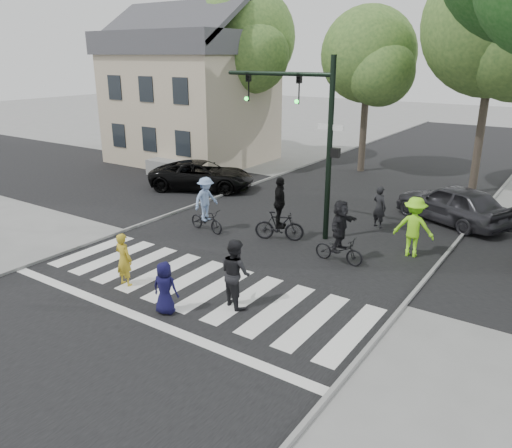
{
  "coord_description": "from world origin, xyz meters",
  "views": [
    {
      "loc": [
        8.26,
        -8.41,
        5.99
      ],
      "look_at": [
        0.5,
        3.0,
        1.3
      ],
      "focal_mm": 35.0,
      "sensor_mm": 36.0,
      "label": 1
    }
  ],
  "objects_px": {
    "car_grey": "(452,204)",
    "pedestrian_adult": "(235,273)",
    "traffic_signal": "(307,122)",
    "cyclist_mid": "(279,215)",
    "pedestrian_child": "(165,288)",
    "cyclist_left": "(206,208)",
    "car_suv": "(202,175)",
    "pedestrian_woman": "(124,259)",
    "cyclist_right": "(340,235)"
  },
  "relations": [
    {
      "from": "pedestrian_adult",
      "to": "cyclist_left",
      "type": "relative_size",
      "value": 0.89
    },
    {
      "from": "traffic_signal",
      "to": "pedestrian_adult",
      "type": "relative_size",
      "value": 3.42
    },
    {
      "from": "pedestrian_child",
      "to": "cyclist_left",
      "type": "xyz_separation_m",
      "value": [
        -3.0,
        5.18,
        0.19
      ]
    },
    {
      "from": "traffic_signal",
      "to": "pedestrian_adult",
      "type": "bearing_deg",
      "value": -78.42
    },
    {
      "from": "cyclist_mid",
      "to": "car_suv",
      "type": "xyz_separation_m",
      "value": [
        -6.55,
        3.76,
        -0.24
      ]
    },
    {
      "from": "pedestrian_child",
      "to": "cyclist_right",
      "type": "distance_m",
      "value": 5.66
    },
    {
      "from": "pedestrian_woman",
      "to": "pedestrian_child",
      "type": "height_order",
      "value": "pedestrian_woman"
    },
    {
      "from": "car_suv",
      "to": "cyclist_left",
      "type": "bearing_deg",
      "value": -162.15
    },
    {
      "from": "traffic_signal",
      "to": "cyclist_mid",
      "type": "xyz_separation_m",
      "value": [
        -0.41,
        -0.98,
        -3.0
      ]
    },
    {
      "from": "cyclist_right",
      "to": "car_grey",
      "type": "xyz_separation_m",
      "value": [
        1.84,
        5.84,
        -0.13
      ]
    },
    {
      "from": "car_grey",
      "to": "pedestrian_child",
      "type": "bearing_deg",
      "value": 5.26
    },
    {
      "from": "car_suv",
      "to": "cyclist_right",
      "type": "bearing_deg",
      "value": -139.51
    },
    {
      "from": "cyclist_mid",
      "to": "car_grey",
      "type": "xyz_separation_m",
      "value": [
        4.35,
        5.2,
        -0.15
      ]
    },
    {
      "from": "pedestrian_child",
      "to": "cyclist_left",
      "type": "distance_m",
      "value": 5.99
    },
    {
      "from": "cyclist_mid",
      "to": "pedestrian_woman",
      "type": "bearing_deg",
      "value": -107.06
    },
    {
      "from": "pedestrian_child",
      "to": "car_grey",
      "type": "bearing_deg",
      "value": -124.06
    },
    {
      "from": "cyclist_left",
      "to": "cyclist_mid",
      "type": "relative_size",
      "value": 0.9
    },
    {
      "from": "traffic_signal",
      "to": "cyclist_left",
      "type": "relative_size",
      "value": 3.04
    },
    {
      "from": "cyclist_mid",
      "to": "pedestrian_adult",
      "type": "bearing_deg",
      "value": -71.34
    },
    {
      "from": "traffic_signal",
      "to": "cyclist_left",
      "type": "bearing_deg",
      "value": -150.95
    },
    {
      "from": "traffic_signal",
      "to": "pedestrian_adult",
      "type": "distance_m",
      "value": 6.44
    },
    {
      "from": "traffic_signal",
      "to": "cyclist_right",
      "type": "bearing_deg",
      "value": -37.54
    },
    {
      "from": "pedestrian_child",
      "to": "pedestrian_adult",
      "type": "height_order",
      "value": "pedestrian_adult"
    },
    {
      "from": "car_grey",
      "to": "pedestrian_adult",
      "type": "bearing_deg",
      "value": 8.98
    },
    {
      "from": "cyclist_right",
      "to": "car_grey",
      "type": "distance_m",
      "value": 6.12
    },
    {
      "from": "traffic_signal",
      "to": "car_grey",
      "type": "distance_m",
      "value": 6.58
    },
    {
      "from": "pedestrian_child",
      "to": "car_suv",
      "type": "bearing_deg",
      "value": -68.6
    },
    {
      "from": "cyclist_mid",
      "to": "cyclist_right",
      "type": "height_order",
      "value": "cyclist_mid"
    },
    {
      "from": "cyclist_left",
      "to": "car_grey",
      "type": "xyz_separation_m",
      "value": [
        6.96,
        5.89,
        -0.11
      ]
    },
    {
      "from": "pedestrian_woman",
      "to": "cyclist_right",
      "type": "distance_m",
      "value": 6.28
    },
    {
      "from": "pedestrian_child",
      "to": "car_suv",
      "type": "height_order",
      "value": "pedestrian_child"
    },
    {
      "from": "traffic_signal",
      "to": "pedestrian_child",
      "type": "xyz_separation_m",
      "value": [
        -0.02,
        -6.86,
        -3.23
      ]
    },
    {
      "from": "cyclist_mid",
      "to": "cyclist_right",
      "type": "bearing_deg",
      "value": -14.18
    },
    {
      "from": "pedestrian_child",
      "to": "cyclist_left",
      "type": "bearing_deg",
      "value": -74.31
    },
    {
      "from": "cyclist_mid",
      "to": "cyclist_left",
      "type": "bearing_deg",
      "value": -165.12
    },
    {
      "from": "traffic_signal",
      "to": "car_grey",
      "type": "relative_size",
      "value": 1.37
    },
    {
      "from": "pedestrian_adult",
      "to": "cyclist_left",
      "type": "distance_m",
      "value": 5.7
    },
    {
      "from": "cyclist_mid",
      "to": "cyclist_right",
      "type": "distance_m",
      "value": 2.59
    },
    {
      "from": "pedestrian_child",
      "to": "traffic_signal",
      "type": "bearing_deg",
      "value": -104.52
    },
    {
      "from": "pedestrian_adult",
      "to": "cyclist_mid",
      "type": "relative_size",
      "value": 0.8
    },
    {
      "from": "traffic_signal",
      "to": "pedestrian_woman",
      "type": "relative_size",
      "value": 4.01
    },
    {
      "from": "pedestrian_woman",
      "to": "car_suv",
      "type": "bearing_deg",
      "value": -61.91
    },
    {
      "from": "traffic_signal",
      "to": "cyclist_mid",
      "type": "bearing_deg",
      "value": -112.54
    },
    {
      "from": "cyclist_right",
      "to": "car_grey",
      "type": "relative_size",
      "value": 0.45
    },
    {
      "from": "pedestrian_woman",
      "to": "pedestrian_adult",
      "type": "relative_size",
      "value": 0.85
    },
    {
      "from": "cyclist_left",
      "to": "traffic_signal",
      "type": "bearing_deg",
      "value": 29.05
    },
    {
      "from": "traffic_signal",
      "to": "car_grey",
      "type": "xyz_separation_m",
      "value": [
        3.95,
        4.22,
        -3.16
      ]
    },
    {
      "from": "pedestrian_child",
      "to": "pedestrian_adult",
      "type": "distance_m",
      "value": 1.75
    },
    {
      "from": "pedestrian_woman",
      "to": "cyclist_mid",
      "type": "bearing_deg",
      "value": -107.29
    },
    {
      "from": "cyclist_left",
      "to": "car_suv",
      "type": "xyz_separation_m",
      "value": [
        -3.94,
        4.45,
        -0.19
      ]
    }
  ]
}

